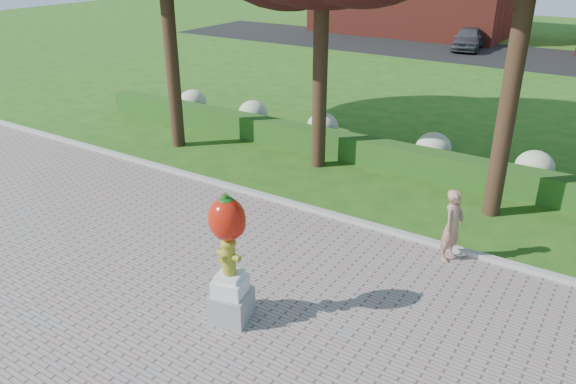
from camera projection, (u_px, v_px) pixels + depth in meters
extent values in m
plane|color=#225415|center=(258.00, 269.00, 12.17)|extent=(100.00, 100.00, 0.00)
cube|color=gray|center=(114.00, 378.00, 9.10)|extent=(40.00, 14.00, 0.04)
cube|color=#ADADA5|center=(326.00, 214.00, 14.43)|extent=(40.00, 0.18, 0.15)
cube|color=#194D16|center=(390.00, 156.00, 17.35)|extent=(24.00, 0.70, 0.80)
ellipsoid|color=#A7B288|center=(193.00, 102.00, 22.52)|extent=(1.10, 1.10, 0.99)
ellipsoid|color=#A7B288|center=(253.00, 114.00, 21.03)|extent=(1.10, 1.10, 0.99)
ellipsoid|color=#A7B288|center=(322.00, 127.00, 19.54)|extent=(1.10, 1.10, 0.99)
ellipsoid|color=#A7B288|center=(433.00, 148.00, 17.56)|extent=(1.10, 1.10, 0.99)
ellipsoid|color=#A7B288|center=(534.00, 168.00, 16.06)|extent=(1.10, 1.10, 0.99)
cube|color=black|center=(532.00, 58.00, 33.55)|extent=(50.00, 8.00, 0.02)
cylinder|color=black|center=(171.00, 47.00, 18.08)|extent=(0.44, 0.44, 6.72)
cylinder|color=black|center=(320.00, 67.00, 16.48)|extent=(0.44, 0.44, 6.16)
cylinder|color=black|center=(513.00, 74.00, 13.13)|extent=(0.44, 0.44, 7.28)
cube|color=gray|center=(231.00, 305.00, 10.42)|extent=(0.83, 0.83, 0.55)
cube|color=silver|center=(230.00, 286.00, 10.24)|extent=(0.67, 0.67, 0.31)
cube|color=silver|center=(230.00, 276.00, 10.16)|extent=(0.54, 0.54, 0.11)
cylinder|color=olive|center=(229.00, 259.00, 10.00)|extent=(0.24, 0.24, 0.62)
ellipsoid|color=olive|center=(228.00, 243.00, 9.88)|extent=(0.29, 0.29, 0.20)
cylinder|color=olive|center=(221.00, 253.00, 10.07)|extent=(0.13, 0.12, 0.12)
cylinder|color=olive|center=(237.00, 258.00, 9.89)|extent=(0.13, 0.12, 0.12)
cylinder|color=olive|center=(223.00, 259.00, 9.85)|extent=(0.13, 0.13, 0.13)
cylinder|color=olive|center=(228.00, 239.00, 9.84)|extent=(0.09, 0.09, 0.06)
ellipsoid|color=#B61809|center=(227.00, 219.00, 9.68)|extent=(0.69, 0.62, 0.80)
ellipsoid|color=#B61809|center=(218.00, 218.00, 9.79)|extent=(0.34, 0.34, 0.51)
ellipsoid|color=#B61809|center=(236.00, 223.00, 9.59)|extent=(0.34, 0.34, 0.51)
cylinder|color=#185112|center=(226.00, 198.00, 9.52)|extent=(0.11, 0.11, 0.13)
ellipsoid|color=#185112|center=(226.00, 200.00, 9.53)|extent=(0.27, 0.27, 0.09)
imported|color=#A87760|center=(453.00, 225.00, 12.14)|extent=(0.51, 0.67, 1.66)
imported|color=#43464B|center=(468.00, 38.00, 35.85)|extent=(2.28, 4.36, 1.42)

